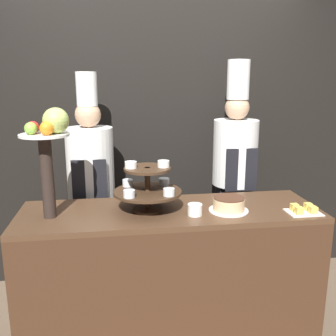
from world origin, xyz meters
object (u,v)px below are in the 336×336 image
chef_left (91,182)px  chef_center_left (234,171)px  tiered_stand (148,186)px  fruit_pedestal (49,142)px  cup_white (195,210)px  cake_round (229,204)px  cake_square_tray (304,210)px

chef_left → chef_center_left: size_ratio=0.95×
tiered_stand → fruit_pedestal: fruit_pedestal is taller
fruit_pedestal → chef_center_left: 1.50m
chef_center_left → cup_white: bearing=-124.3°
tiered_stand → chef_center_left: chef_center_left is taller
cake_round → chef_left: (-0.89, 0.65, -0.00)m
cake_square_tray → chef_left: size_ratio=0.11×
tiered_stand → fruit_pedestal: 0.65m
cake_round → chef_center_left: 0.70m
fruit_pedestal → chef_left: size_ratio=0.37×
cup_white → cake_square_tray: 0.68m
fruit_pedestal → chef_left: (0.19, 0.60, -0.42)m
fruit_pedestal → cake_round: size_ratio=2.63×
tiered_stand → chef_left: bearing=124.1°
fruit_pedestal → cup_white: (0.85, -0.09, -0.43)m
cake_square_tray → cup_white: bearing=175.3°
cake_round → cake_square_tray: bearing=-12.2°
tiered_stand → cake_square_tray: (0.96, -0.18, -0.14)m
cake_round → chef_center_left: bearing=69.4°
cake_square_tray → tiered_stand: bearing=169.5°
cake_round → chef_left: bearing=144.0°
cup_white → cake_round: bearing=10.7°
tiered_stand → fruit_pedestal: size_ratio=0.65×
cake_round → fruit_pedestal: bearing=177.6°
cup_white → cake_square_tray: (0.68, -0.06, -0.02)m
cake_round → cake_square_tray: 0.47m
tiered_stand → cup_white: bearing=-23.6°
tiered_stand → cup_white: tiered_stand is taller
cup_white → cake_square_tray: cup_white is taller
cake_round → cup_white: 0.23m
fruit_pedestal → cake_round: (1.08, -0.04, -0.42)m
cake_round → chef_left: size_ratio=0.14×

